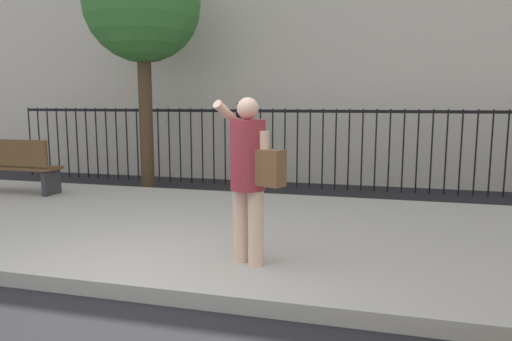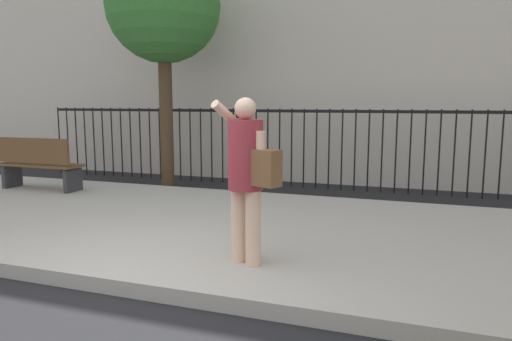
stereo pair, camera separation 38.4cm
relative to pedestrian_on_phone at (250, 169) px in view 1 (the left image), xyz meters
name	(u,v)px [view 1 (the left image)]	position (x,y,z in m)	size (l,w,h in m)	color
ground_plane	(134,302)	(-0.83, -0.82, -1.09)	(60.00, 60.00, 0.00)	black
sidewalk	(218,229)	(-0.83, 1.38, -1.02)	(28.00, 4.40, 0.15)	#B2ADA3
iron_fence	(279,137)	(-0.83, 5.08, -0.07)	(12.03, 0.04, 1.60)	black
pedestrian_on_phone	(250,169)	(0.00, 0.00, 0.00)	(0.72, 0.55, 1.62)	beige
street_bench	(13,165)	(-4.96, 2.43, -0.44)	(1.60, 0.45, 0.95)	brown
street_tree_near	(142,5)	(-3.29, 4.14, 2.46)	(2.22, 2.22, 4.70)	#4C3823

